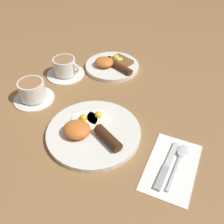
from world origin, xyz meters
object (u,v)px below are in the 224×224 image
at_px(breakfast_plate_near, 92,131).
at_px(knife, 166,167).
at_px(breakfast_plate_far, 112,65).
at_px(spoon, 181,156).
at_px(teacup_near, 33,92).
at_px(teacup_far, 65,68).

relative_size(breakfast_plate_near, knife, 1.64).
xyz_separation_m(breakfast_plate_near, breakfast_plate_far, (-0.08, 0.37, 0.00)).
bearing_deg(spoon, teacup_near, 87.57).
relative_size(breakfast_plate_far, knife, 1.24).
height_order(breakfast_plate_near, teacup_far, teacup_far).
xyz_separation_m(breakfast_plate_near, spoon, (0.26, 0.01, -0.00)).
xyz_separation_m(teacup_near, teacup_far, (0.03, 0.17, -0.00)).
distance_m(breakfast_plate_near, spoon, 0.26).
relative_size(teacup_far, knife, 0.85).
height_order(breakfast_plate_far, teacup_far, teacup_far).
bearing_deg(breakfast_plate_far, breakfast_plate_near, -78.08).
bearing_deg(teacup_near, breakfast_plate_near, -17.64).
relative_size(teacup_near, spoon, 0.86).
bearing_deg(teacup_far, teacup_near, -99.75).
relative_size(breakfast_plate_far, teacup_far, 1.46).
xyz_separation_m(breakfast_plate_near, teacup_far, (-0.23, 0.26, 0.02)).
bearing_deg(breakfast_plate_near, breakfast_plate_far, 101.92).
bearing_deg(knife, breakfast_plate_far, 43.19).
distance_m(breakfast_plate_near, breakfast_plate_far, 0.37).
relative_size(breakfast_plate_near, spoon, 1.72).
distance_m(teacup_near, knife, 0.51).
height_order(breakfast_plate_near, spoon, breakfast_plate_near).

